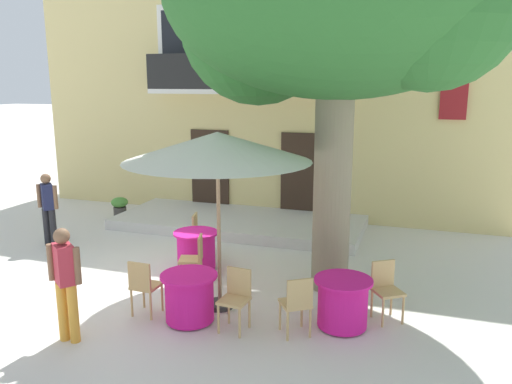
{
  "coord_description": "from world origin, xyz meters",
  "views": [
    {
      "loc": [
        4.53,
        -7.75,
        3.59
      ],
      "look_at": [
        1.21,
        2.17,
        1.3
      ],
      "focal_mm": 35.46,
      "sensor_mm": 36.0,
      "label": 1
    }
  ],
  "objects_px": {
    "cafe_chair_near_tree_0": "(297,302)",
    "cafe_chair_middle_1": "(200,232)",
    "cafe_umbrella": "(217,148)",
    "cafe_table_middle": "(196,250)",
    "cafe_chair_front_0": "(144,284)",
    "cafe_chair_near_tree_1": "(386,286)",
    "cafe_table_front": "(189,297)",
    "cafe_chair_middle_0": "(195,256)",
    "pedestrian_mid_plaza": "(65,278)",
    "cafe_chair_front_1": "(236,295)",
    "cafe_table_near_tree": "(343,302)",
    "plane_tree": "(334,0)",
    "ground_planter_left": "(120,206)",
    "pedestrian_by_tree": "(48,205)"
  },
  "relations": [
    {
      "from": "cafe_chair_near_tree_0",
      "to": "cafe_chair_middle_1",
      "type": "height_order",
      "value": "same"
    },
    {
      "from": "cafe_umbrella",
      "to": "cafe_table_middle",
      "type": "bearing_deg",
      "value": 127.27
    },
    {
      "from": "cafe_umbrella",
      "to": "cafe_chair_front_0",
      "type": "bearing_deg",
      "value": -146.34
    },
    {
      "from": "cafe_chair_near_tree_1",
      "to": "cafe_chair_front_0",
      "type": "xyz_separation_m",
      "value": [
        -3.57,
        -1.09,
        0.0
      ]
    },
    {
      "from": "cafe_table_front",
      "to": "cafe_chair_middle_1",
      "type": "bearing_deg",
      "value": 111.55
    },
    {
      "from": "cafe_chair_near_tree_1",
      "to": "cafe_table_front",
      "type": "bearing_deg",
      "value": -159.82
    },
    {
      "from": "cafe_chair_near_tree_1",
      "to": "cafe_chair_middle_0",
      "type": "xyz_separation_m",
      "value": [
        -3.35,
        0.3,
        0.0
      ]
    },
    {
      "from": "cafe_table_middle",
      "to": "pedestrian_mid_plaza",
      "type": "distance_m",
      "value": 3.2
    },
    {
      "from": "cafe_table_middle",
      "to": "pedestrian_mid_plaza",
      "type": "relative_size",
      "value": 0.52
    },
    {
      "from": "cafe_table_middle",
      "to": "cafe_chair_middle_1",
      "type": "height_order",
      "value": "cafe_chair_middle_1"
    },
    {
      "from": "cafe_chair_near_tree_1",
      "to": "cafe_chair_front_1",
      "type": "bearing_deg",
      "value": -153.6
    },
    {
      "from": "cafe_chair_near_tree_1",
      "to": "cafe_chair_middle_0",
      "type": "bearing_deg",
      "value": 174.82
    },
    {
      "from": "cafe_chair_front_1",
      "to": "cafe_chair_near_tree_1",
      "type": "bearing_deg",
      "value": 26.4
    },
    {
      "from": "cafe_chair_near_tree_1",
      "to": "cafe_chair_middle_1",
      "type": "distance_m",
      "value": 4.26
    },
    {
      "from": "cafe_table_middle",
      "to": "pedestrian_mid_plaza",
      "type": "xyz_separation_m",
      "value": [
        -0.51,
        -3.11,
        0.54
      ]
    },
    {
      "from": "cafe_table_near_tree",
      "to": "cafe_chair_front_1",
      "type": "bearing_deg",
      "value": -160.09
    },
    {
      "from": "cafe_chair_near_tree_1",
      "to": "cafe_chair_middle_1",
      "type": "relative_size",
      "value": 1.0
    },
    {
      "from": "plane_tree",
      "to": "pedestrian_mid_plaza",
      "type": "height_order",
      "value": "plane_tree"
    },
    {
      "from": "cafe_table_front",
      "to": "cafe_umbrella",
      "type": "xyz_separation_m",
      "value": [
        0.24,
        0.61,
        2.22
      ]
    },
    {
      "from": "cafe_chair_front_0",
      "to": "ground_planter_left",
      "type": "xyz_separation_m",
      "value": [
        -3.74,
        5.03,
        -0.23
      ]
    },
    {
      "from": "plane_tree",
      "to": "cafe_chair_front_1",
      "type": "xyz_separation_m",
      "value": [
        -0.94,
        -2.02,
        -4.34
      ]
    },
    {
      "from": "cafe_chair_middle_1",
      "to": "cafe_table_front",
      "type": "bearing_deg",
      "value": -68.45
    },
    {
      "from": "cafe_chair_middle_0",
      "to": "cafe_chair_front_1",
      "type": "bearing_deg",
      "value": -45.72
    },
    {
      "from": "plane_tree",
      "to": "cafe_table_front",
      "type": "bearing_deg",
      "value": -129.86
    },
    {
      "from": "plane_tree",
      "to": "cafe_chair_front_0",
      "type": "bearing_deg",
      "value": -139.55
    },
    {
      "from": "cafe_chair_middle_0",
      "to": "cafe_table_front",
      "type": "bearing_deg",
      "value": -68.02
    },
    {
      "from": "ground_planter_left",
      "to": "pedestrian_by_tree",
      "type": "bearing_deg",
      "value": -91.41
    },
    {
      "from": "cafe_table_front",
      "to": "cafe_chair_front_0",
      "type": "bearing_deg",
      "value": -175.74
    },
    {
      "from": "cafe_chair_front_1",
      "to": "pedestrian_by_tree",
      "type": "xyz_separation_m",
      "value": [
        -5.31,
        2.33,
        0.39
      ]
    },
    {
      "from": "cafe_chair_middle_1",
      "to": "pedestrian_mid_plaza",
      "type": "xyz_separation_m",
      "value": [
        -0.27,
        -3.82,
        0.41
      ]
    },
    {
      "from": "cafe_chair_near_tree_0",
      "to": "plane_tree",
      "type": "bearing_deg",
      "value": 88.98
    },
    {
      "from": "cafe_chair_near_tree_0",
      "to": "cafe_chair_near_tree_1",
      "type": "distance_m",
      "value": 1.51
    },
    {
      "from": "cafe_table_near_tree",
      "to": "cafe_umbrella",
      "type": "relative_size",
      "value": 0.3
    },
    {
      "from": "pedestrian_mid_plaza",
      "to": "cafe_chair_near_tree_1",
      "type": "bearing_deg",
      "value": 26.89
    },
    {
      "from": "ground_planter_left",
      "to": "cafe_chair_near_tree_1",
      "type": "bearing_deg",
      "value": -28.33
    },
    {
      "from": "cafe_chair_near_tree_1",
      "to": "cafe_table_front",
      "type": "xyz_separation_m",
      "value": [
        -2.81,
        -1.03,
        -0.14
      ]
    },
    {
      "from": "cafe_chair_near_tree_1",
      "to": "pedestrian_mid_plaza",
      "type": "xyz_separation_m",
      "value": [
        -4.17,
        -2.11,
        0.41
      ]
    },
    {
      "from": "ground_planter_left",
      "to": "pedestrian_mid_plaza",
      "type": "bearing_deg",
      "value": -62.57
    },
    {
      "from": "cafe_chair_front_1",
      "to": "plane_tree",
      "type": "bearing_deg",
      "value": 64.99
    },
    {
      "from": "cafe_chair_near_tree_0",
      "to": "ground_planter_left",
      "type": "relative_size",
      "value": 1.71
    },
    {
      "from": "plane_tree",
      "to": "ground_planter_left",
      "type": "distance_m",
      "value": 8.24
    },
    {
      "from": "cafe_chair_near_tree_1",
      "to": "pedestrian_mid_plaza",
      "type": "height_order",
      "value": "pedestrian_mid_plaza"
    },
    {
      "from": "ground_planter_left",
      "to": "cafe_table_front",
      "type": "bearing_deg",
      "value": -47.91
    },
    {
      "from": "cafe_chair_near_tree_0",
      "to": "pedestrian_by_tree",
      "type": "height_order",
      "value": "pedestrian_by_tree"
    },
    {
      "from": "cafe_chair_middle_0",
      "to": "pedestrian_mid_plaza",
      "type": "xyz_separation_m",
      "value": [
        -0.81,
        -2.42,
        0.41
      ]
    },
    {
      "from": "cafe_table_near_tree",
      "to": "cafe_table_middle",
      "type": "relative_size",
      "value": 1.0
    },
    {
      "from": "cafe_table_front",
      "to": "pedestrian_mid_plaza",
      "type": "relative_size",
      "value": 0.52
    },
    {
      "from": "plane_tree",
      "to": "cafe_chair_near_tree_1",
      "type": "height_order",
      "value": "plane_tree"
    },
    {
      "from": "cafe_chair_middle_0",
      "to": "cafe_chair_middle_1",
      "type": "bearing_deg",
      "value": 111.13
    },
    {
      "from": "cafe_chair_near_tree_1",
      "to": "pedestrian_by_tree",
      "type": "xyz_separation_m",
      "value": [
        -7.37,
        1.31,
        0.39
      ]
    }
  ]
}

